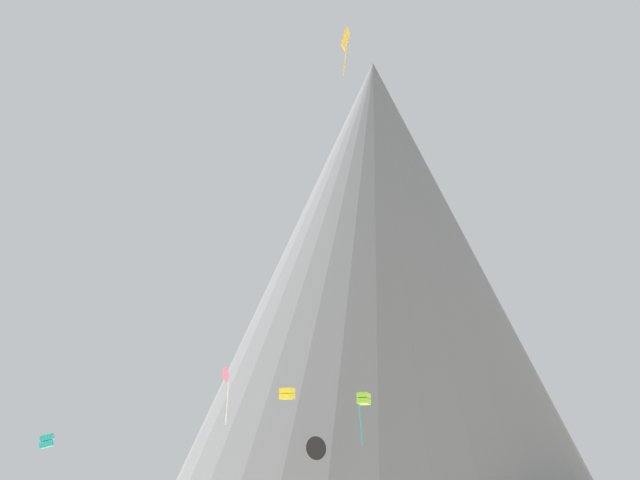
{
  "coord_description": "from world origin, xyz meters",
  "views": [
    {
      "loc": [
        -5.62,
        -29.96,
        3.91
      ],
      "look_at": [
        -1.37,
        40.57,
        24.02
      ],
      "focal_mm": 45.64,
      "sensor_mm": 36.0,
      "label": 1
    }
  ],
  "objects_px": {
    "kite_gold_high": "(345,42)",
    "kite_black_low": "(316,448)",
    "rock_massif": "(379,275)",
    "kite_lime_low": "(364,399)",
    "kite_rainbow_low": "(227,375)",
    "kite_teal_low": "(47,441)",
    "kite_yellow_low": "(287,394)"
  },
  "relations": [
    {
      "from": "kite_teal_low",
      "to": "kite_lime_low",
      "type": "relative_size",
      "value": 0.35
    },
    {
      "from": "kite_teal_low",
      "to": "kite_lime_low",
      "type": "bearing_deg",
      "value": -124.6
    },
    {
      "from": "kite_teal_low",
      "to": "kite_lime_low",
      "type": "distance_m",
      "value": 32.7
    },
    {
      "from": "kite_gold_high",
      "to": "kite_rainbow_low",
      "type": "height_order",
      "value": "kite_gold_high"
    },
    {
      "from": "kite_gold_high",
      "to": "kite_lime_low",
      "type": "relative_size",
      "value": 0.9
    },
    {
      "from": "kite_lime_low",
      "to": "rock_massif",
      "type": "bearing_deg",
      "value": 109.25
    },
    {
      "from": "kite_teal_low",
      "to": "kite_black_low",
      "type": "relative_size",
      "value": 0.61
    },
    {
      "from": "kite_rainbow_low",
      "to": "kite_black_low",
      "type": "height_order",
      "value": "kite_rainbow_low"
    },
    {
      "from": "kite_teal_low",
      "to": "kite_black_low",
      "type": "bearing_deg",
      "value": -87.55
    },
    {
      "from": "kite_gold_high",
      "to": "kite_yellow_low",
      "type": "relative_size",
      "value": 2.74
    },
    {
      "from": "kite_rainbow_low",
      "to": "rock_massif",
      "type": "bearing_deg",
      "value": -48.84
    },
    {
      "from": "rock_massif",
      "to": "kite_teal_low",
      "type": "bearing_deg",
      "value": -137.17
    },
    {
      "from": "kite_gold_high",
      "to": "kite_black_low",
      "type": "relative_size",
      "value": 1.58
    },
    {
      "from": "kite_black_low",
      "to": "rock_massif",
      "type": "bearing_deg",
      "value": -136.92
    },
    {
      "from": "kite_rainbow_low",
      "to": "kite_lime_low",
      "type": "height_order",
      "value": "kite_rainbow_low"
    },
    {
      "from": "rock_massif",
      "to": "kite_lime_low",
      "type": "bearing_deg",
      "value": -99.34
    },
    {
      "from": "kite_gold_high",
      "to": "kite_teal_low",
      "type": "bearing_deg",
      "value": 109.61
    },
    {
      "from": "rock_massif",
      "to": "kite_gold_high",
      "type": "relative_size",
      "value": 18.81
    },
    {
      "from": "rock_massif",
      "to": "kite_yellow_low",
      "type": "height_order",
      "value": "rock_massif"
    },
    {
      "from": "rock_massif",
      "to": "kite_yellow_low",
      "type": "relative_size",
      "value": 51.59
    },
    {
      "from": "rock_massif",
      "to": "kite_black_low",
      "type": "height_order",
      "value": "rock_massif"
    },
    {
      "from": "kite_gold_high",
      "to": "kite_black_low",
      "type": "height_order",
      "value": "kite_gold_high"
    },
    {
      "from": "kite_gold_high",
      "to": "kite_teal_low",
      "type": "height_order",
      "value": "kite_gold_high"
    },
    {
      "from": "rock_massif",
      "to": "kite_lime_low",
      "type": "height_order",
      "value": "rock_massif"
    },
    {
      "from": "kite_black_low",
      "to": "kite_rainbow_low",
      "type": "bearing_deg",
      "value": 38.69
    },
    {
      "from": "kite_gold_high",
      "to": "kite_lime_low",
      "type": "xyz_separation_m",
      "value": [
        2.29,
        11.42,
        -25.78
      ]
    },
    {
      "from": "kite_rainbow_low",
      "to": "kite_gold_high",
      "type": "bearing_deg",
      "value": -172.1
    },
    {
      "from": "kite_lime_low",
      "to": "kite_yellow_low",
      "type": "height_order",
      "value": "kite_yellow_low"
    },
    {
      "from": "rock_massif",
      "to": "kite_rainbow_low",
      "type": "relative_size",
      "value": 15.03
    },
    {
      "from": "kite_rainbow_low",
      "to": "kite_yellow_low",
      "type": "distance_m",
      "value": 5.34
    },
    {
      "from": "rock_massif",
      "to": "kite_yellow_low",
      "type": "xyz_separation_m",
      "value": [
        -14.27,
        -46.85,
        -21.61
      ]
    },
    {
      "from": "kite_gold_high",
      "to": "kite_teal_low",
      "type": "relative_size",
      "value": 2.59
    }
  ]
}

